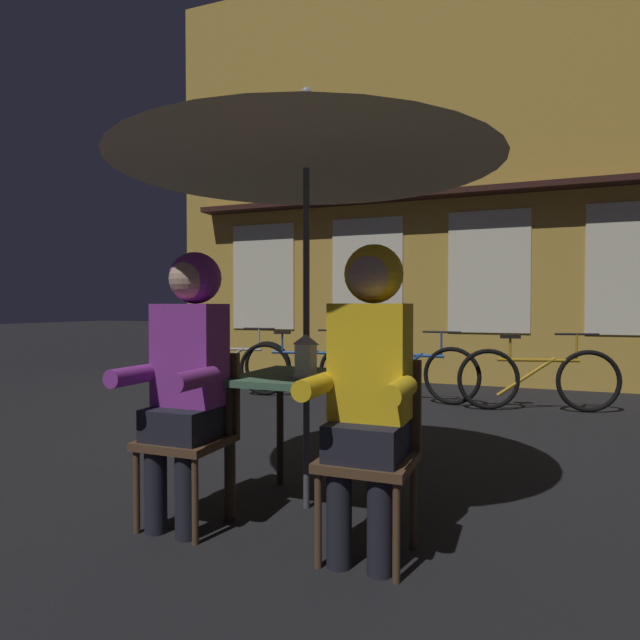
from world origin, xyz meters
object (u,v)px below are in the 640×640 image
chair_right (372,444)px  bicycle_second (305,369)px  cafe_table (306,393)px  lantern (306,355)px  person_right_hooded (369,367)px  person_left_hooded (187,359)px  bicycle_nearest (232,364)px  bicycle_third (408,372)px  bicycle_fourth (537,379)px  chair_left (194,427)px  patio_umbrella (306,134)px

chair_right → bicycle_second: chair_right is taller
chair_right → cafe_table: bearing=142.5°
lantern → person_right_hooded: size_ratio=0.17×
person_left_hooded → bicycle_nearest: bearing=117.8°
lantern → bicycle_third: (-0.22, 3.63, -0.51)m
person_right_hooded → lantern: bearing=144.3°
bicycle_nearest → bicycle_fourth: bearing=-1.6°
person_right_hooded → bicycle_second: person_right_hooded is taller
chair_left → bicycle_fourth: size_ratio=0.53×
person_left_hooded → bicycle_second: (-0.96, 3.80, -0.50)m
person_left_hooded → chair_right: bearing=3.4°
person_left_hooded → bicycle_third: size_ratio=0.84×
person_left_hooded → patio_umbrella: bearing=41.6°
cafe_table → person_right_hooded: person_right_hooded is taller
person_left_hooded → lantern: bearing=30.9°
cafe_table → chair_left: 0.62m
cafe_table → chair_right: bearing=-37.5°
patio_umbrella → bicycle_nearest: bearing=126.0°
lantern → person_right_hooded: person_right_hooded is taller
patio_umbrella → person_right_hooded: patio_umbrella is taller
bicycle_second → person_right_hooded: bearing=-63.1°
patio_umbrella → chair_left: bearing=-142.5°
chair_left → person_right_hooded: 1.03m
chair_left → bicycle_nearest: chair_left is taller
bicycle_nearest → bicycle_third: 2.39m
bicycle_fourth → person_left_hooded: bearing=-113.9°
person_right_hooded → bicycle_third: 4.03m
bicycle_nearest → person_left_hooded: bearing=-62.2°
cafe_table → bicycle_second: size_ratio=0.45×
lantern → bicycle_third: bearing=93.5°
bicycle_fourth → cafe_table: bearing=-109.8°
chair_left → bicycle_second: 3.87m
cafe_table → person_right_hooded: bearing=-41.6°
chair_right → bicycle_third: 3.95m
chair_left → person_left_hooded: bearing=-90.0°
person_left_hooded → bicycle_third: (0.30, 3.95, -0.50)m
chair_right → bicycle_second: (-1.92, 3.74, -0.14)m
bicycle_nearest → bicycle_fourth: 3.80m
person_right_hooded → bicycle_second: (-1.92, 3.80, -0.50)m
chair_right → bicycle_fourth: size_ratio=0.53×
lantern → chair_right: (0.44, -0.26, -0.37)m
chair_left → person_left_hooded: person_left_hooded is taller
patio_umbrella → person_right_hooded: size_ratio=1.65×
patio_umbrella → person_right_hooded: 1.37m
patio_umbrella → bicycle_fourth: size_ratio=1.40×
patio_umbrella → person_left_hooded: 1.37m
lantern → chair_left: 0.69m
person_right_hooded → bicycle_nearest: 5.02m
bicycle_nearest → bicycle_third: (2.39, -0.02, 0.00)m
lantern → bicycle_third: size_ratio=0.14×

